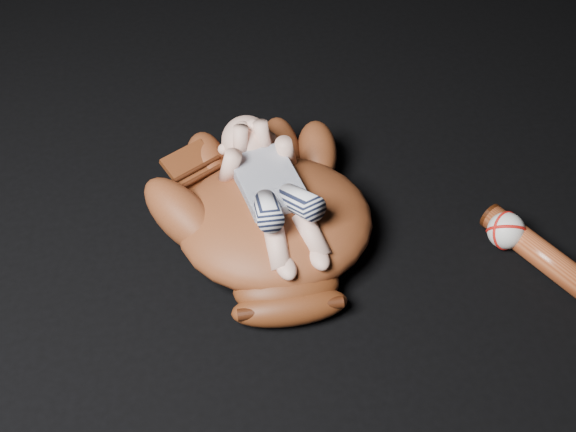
% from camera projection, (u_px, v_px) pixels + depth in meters
% --- Properties ---
extents(baseball_glove, '(0.41, 0.47, 0.15)m').
position_uv_depth(baseball_glove, '(275.00, 214.00, 1.20)').
color(baseball_glove, '#5B2813').
rests_on(baseball_glove, ground).
extents(newborn_baby, '(0.22, 0.36, 0.14)m').
position_uv_depth(newborn_baby, '(274.00, 190.00, 1.17)').
color(newborn_baby, '#DFA68F').
rests_on(newborn_baby, baseball_glove).
extents(baseball, '(0.07, 0.07, 0.06)m').
position_uv_depth(baseball, '(506.00, 231.00, 1.23)').
color(baseball, silver).
rests_on(baseball, ground).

